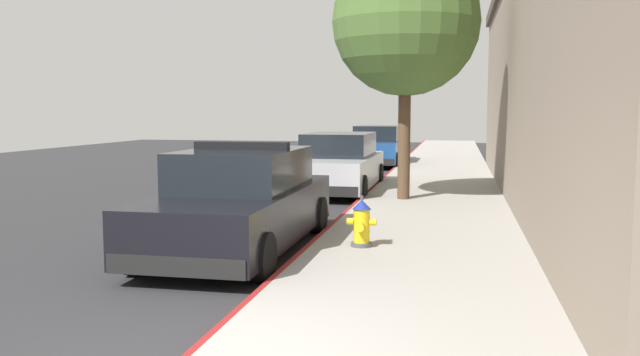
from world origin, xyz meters
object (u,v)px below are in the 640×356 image
(fire_hydrant, at_px, (362,223))
(street_tree, at_px, (406,23))
(police_cruiser, at_px, (241,203))
(parked_car_silver_ahead, at_px, (339,164))
(parked_car_dark_far, at_px, (378,147))

(fire_hydrant, distance_m, street_tree, 6.53)
(police_cruiser, height_order, street_tree, street_tree)
(parked_car_silver_ahead, distance_m, fire_hydrant, 7.65)
(parked_car_dark_far, relative_size, fire_hydrant, 6.37)
(parked_car_silver_ahead, xyz_separation_m, fire_hydrant, (1.69, -7.46, -0.25))
(parked_car_dark_far, height_order, street_tree, street_tree)
(street_tree, bearing_deg, police_cruiser, -110.62)
(fire_hydrant, bearing_deg, police_cruiser, -179.71)
(parked_car_silver_ahead, relative_size, street_tree, 0.86)
(police_cruiser, height_order, fire_hydrant, police_cruiser)
(parked_car_dark_far, relative_size, street_tree, 0.86)
(parked_car_silver_ahead, distance_m, street_tree, 4.34)
(parked_car_dark_far, bearing_deg, fire_hydrant, -84.02)
(parked_car_dark_far, bearing_deg, police_cruiser, -90.65)
(parked_car_silver_ahead, height_order, street_tree, street_tree)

